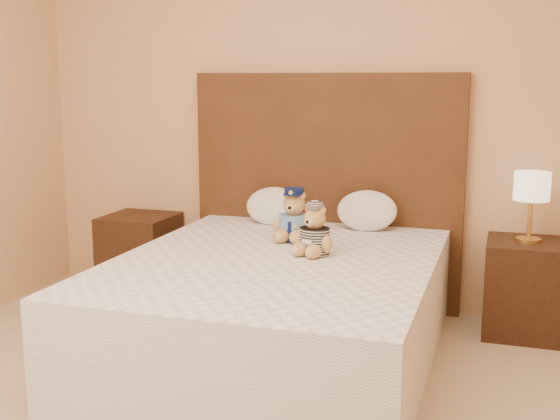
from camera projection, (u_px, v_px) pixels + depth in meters
The scene contains 9 objects.
bed at pixel (276, 309), 3.68m from camera, with size 1.60×2.00×0.55m.
headboard at pixel (325, 191), 4.53m from camera, with size 1.75×0.08×1.50m, color #4C2E16.
nightstand_left at pixel (140, 255), 4.81m from camera, with size 0.45×0.45×0.55m, color #351E11.
nightstand_right at pixel (525, 288), 4.04m from camera, with size 0.45×0.45×0.55m, color #351E11.
lamp at pixel (532, 190), 3.94m from camera, with size 0.20×0.20×0.40m.
teddy_police at pixel (294, 215), 4.00m from camera, with size 0.26×0.25×0.30m, color #AB7842, non-canonical shape.
teddy_prisoner at pixel (315, 230), 3.67m from camera, with size 0.24×0.23×0.27m, color #AB7842, non-canonical shape.
pillow_left at pixel (273, 204), 4.47m from camera, with size 0.36×0.23×0.25m, color white.
pillow_right at pixel (367, 209), 4.28m from camera, with size 0.37×0.24×0.26m, color white.
Camera 1 is at (1.11, -2.14, 1.46)m, focal length 45.00 mm.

